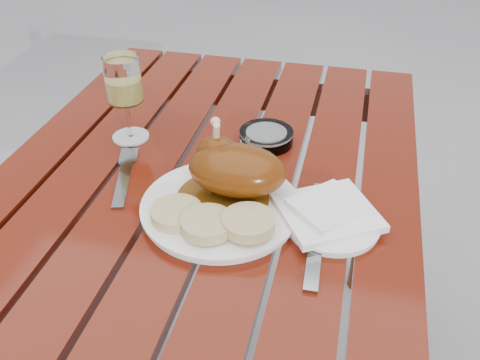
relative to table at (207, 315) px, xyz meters
name	(u,v)px	position (x,y,z in m)	size (l,w,h in m)	color
table	(207,315)	(0.00, 0.00, 0.00)	(0.80, 1.20, 0.75)	maroon
dinner_plate	(221,208)	(0.06, -0.08, 0.38)	(0.28, 0.28, 0.02)	white
roast_duck	(234,169)	(0.07, -0.04, 0.44)	(0.19, 0.16, 0.12)	#5C320A
bread_dumplings	(210,220)	(0.06, -0.14, 0.41)	(0.21, 0.11, 0.03)	tan
wine_glass	(126,99)	(-0.19, 0.12, 0.47)	(0.08, 0.08, 0.18)	#E0D265
side_plate	(332,223)	(0.25, -0.07, 0.38)	(0.16, 0.16, 0.01)	white
napkin	(328,213)	(0.24, -0.06, 0.39)	(0.15, 0.14, 0.01)	white
ashtray	(266,137)	(0.09, 0.17, 0.39)	(0.11, 0.11, 0.03)	#B2B7BC
fork	(124,179)	(-0.14, -0.03, 0.38)	(0.02, 0.18, 0.01)	gray
knife	(316,240)	(0.23, -0.12, 0.38)	(0.02, 0.23, 0.01)	gray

